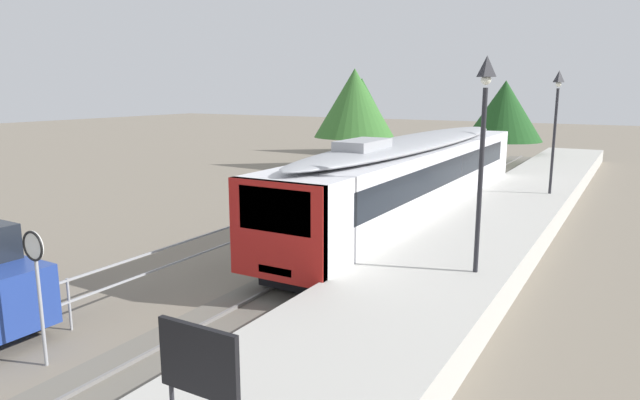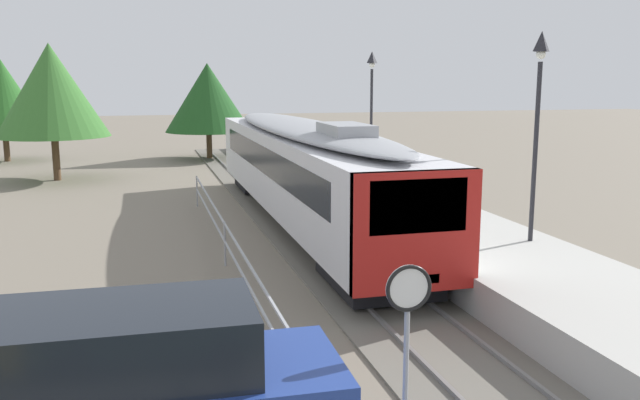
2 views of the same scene
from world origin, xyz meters
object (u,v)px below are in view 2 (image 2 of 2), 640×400
object	(u,v)px
commuter_train	(303,165)
platform_lamp_far_end	(372,90)
platform_lamp_mid_platform	(538,97)
speed_limit_sign	(408,317)

from	to	relation	value
commuter_train	platform_lamp_far_end	xyz separation A→B (m)	(4.35, 5.31, 2.47)
platform_lamp_mid_platform	speed_limit_sign	world-z (taller)	platform_lamp_mid_platform
speed_limit_sign	platform_lamp_mid_platform	bearing A→B (deg)	48.74
commuter_train	platform_lamp_mid_platform	xyz separation A→B (m)	(4.35, -7.27, 2.47)
commuter_train	platform_lamp_mid_platform	distance (m)	8.82
platform_lamp_far_end	speed_limit_sign	world-z (taller)	platform_lamp_far_end
commuter_train	speed_limit_sign	bearing A→B (deg)	-98.67
platform_lamp_mid_platform	platform_lamp_far_end	size ratio (longest dim) A/B	1.00
commuter_train	platform_lamp_mid_platform	bearing A→B (deg)	-59.11
commuter_train	platform_lamp_mid_platform	world-z (taller)	platform_lamp_mid_platform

